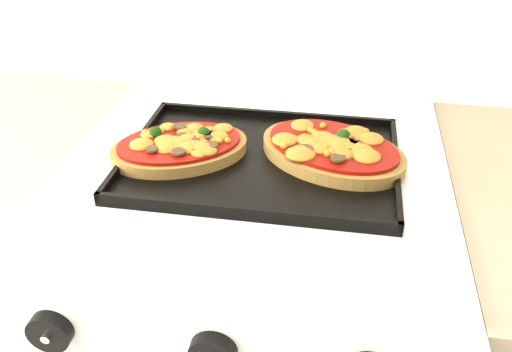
# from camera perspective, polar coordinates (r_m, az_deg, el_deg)

# --- Properties ---
(control_panel) EXTENTS (0.60, 0.02, 0.09)m
(control_panel) POSITION_cam_1_polar(r_m,az_deg,el_deg) (0.68, -4.74, -15.93)
(control_panel) COLOR silver
(control_panel) RESTS_ON stove
(knob_left) EXTENTS (0.05, 0.02, 0.05)m
(knob_left) POSITION_cam_1_polar(r_m,az_deg,el_deg) (0.73, -19.90, -14.43)
(knob_left) COLOR black
(knob_left) RESTS_ON control_panel
(baking_tray) EXTENTS (0.41, 0.31, 0.02)m
(baking_tray) POSITION_cam_1_polar(r_m,az_deg,el_deg) (0.88, 0.54, 1.81)
(baking_tray) COLOR black
(baking_tray) RESTS_ON stove
(pizza_left) EXTENTS (0.25, 0.22, 0.03)m
(pizza_left) POSITION_cam_1_polar(r_m,az_deg,el_deg) (0.89, -7.67, 3.00)
(pizza_left) COLOR olive
(pizza_left) RESTS_ON baking_tray
(pizza_right) EXTENTS (0.28, 0.25, 0.03)m
(pizza_right) POSITION_cam_1_polar(r_m,az_deg,el_deg) (0.88, 7.66, 2.73)
(pizza_right) COLOR olive
(pizza_right) RESTS_ON baking_tray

